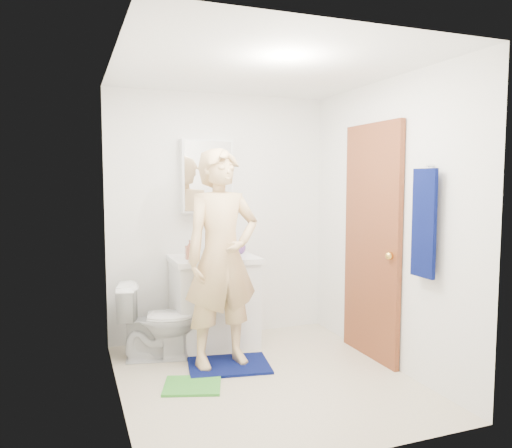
{
  "coord_description": "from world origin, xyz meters",
  "views": [
    {
      "loc": [
        -1.4,
        -3.54,
        1.58
      ],
      "look_at": [
        0.02,
        0.25,
        1.21
      ],
      "focal_mm": 35.0,
      "sensor_mm": 36.0,
      "label": 1
    }
  ],
  "objects_px": {
    "vanity_cabinet": "(214,304)",
    "man": "(222,258)",
    "medicine_cabinet": "(207,176)",
    "soap_dispenser": "(190,249)",
    "toothbrush_cup": "(240,249)",
    "toilet": "(157,321)",
    "towel": "(424,223)"
  },
  "relations": [
    {
      "from": "towel",
      "to": "soap_dispenser",
      "type": "bearing_deg",
      "value": 134.88
    },
    {
      "from": "vanity_cabinet",
      "to": "toothbrush_cup",
      "type": "distance_m",
      "value": 0.58
    },
    {
      "from": "medicine_cabinet",
      "to": "toothbrush_cup",
      "type": "relative_size",
      "value": 6.43
    },
    {
      "from": "medicine_cabinet",
      "to": "towel",
      "type": "relative_size",
      "value": 0.87
    },
    {
      "from": "toothbrush_cup",
      "to": "man",
      "type": "distance_m",
      "value": 0.73
    },
    {
      "from": "vanity_cabinet",
      "to": "towel",
      "type": "height_order",
      "value": "towel"
    },
    {
      "from": "towel",
      "to": "soap_dispenser",
      "type": "height_order",
      "value": "towel"
    },
    {
      "from": "medicine_cabinet",
      "to": "soap_dispenser",
      "type": "xyz_separation_m",
      "value": [
        -0.24,
        -0.28,
        -0.66
      ]
    },
    {
      "from": "vanity_cabinet",
      "to": "man",
      "type": "xyz_separation_m",
      "value": [
        -0.08,
        -0.53,
        0.52
      ]
    },
    {
      "from": "towel",
      "to": "toilet",
      "type": "relative_size",
      "value": 1.19
    },
    {
      "from": "toothbrush_cup",
      "to": "man",
      "type": "xyz_separation_m",
      "value": [
        -0.37,
        -0.63,
        0.03
      ]
    },
    {
      "from": "medicine_cabinet",
      "to": "towel",
      "type": "bearing_deg",
      "value": -55.39
    },
    {
      "from": "towel",
      "to": "man",
      "type": "height_order",
      "value": "man"
    },
    {
      "from": "vanity_cabinet",
      "to": "soap_dispenser",
      "type": "bearing_deg",
      "value": -166.35
    },
    {
      "from": "towel",
      "to": "man",
      "type": "distance_m",
      "value": 1.61
    },
    {
      "from": "vanity_cabinet",
      "to": "towel",
      "type": "xyz_separation_m",
      "value": [
        1.18,
        -1.48,
        0.85
      ]
    },
    {
      "from": "towel",
      "to": "toilet",
      "type": "height_order",
      "value": "towel"
    },
    {
      "from": "vanity_cabinet",
      "to": "soap_dispenser",
      "type": "relative_size",
      "value": 4.62
    },
    {
      "from": "vanity_cabinet",
      "to": "toilet",
      "type": "relative_size",
      "value": 1.19
    },
    {
      "from": "medicine_cabinet",
      "to": "toothbrush_cup",
      "type": "xyz_separation_m",
      "value": [
        0.29,
        -0.13,
        -0.71
      ]
    },
    {
      "from": "vanity_cabinet",
      "to": "soap_dispenser",
      "type": "xyz_separation_m",
      "value": [
        -0.24,
        -0.06,
        0.54
      ]
    },
    {
      "from": "soap_dispenser",
      "to": "man",
      "type": "distance_m",
      "value": 0.5
    },
    {
      "from": "man",
      "to": "vanity_cabinet",
      "type": "bearing_deg",
      "value": 73.04
    },
    {
      "from": "toilet",
      "to": "man",
      "type": "bearing_deg",
      "value": -114.98
    },
    {
      "from": "toilet",
      "to": "toothbrush_cup",
      "type": "xyz_separation_m",
      "value": [
        0.85,
        0.26,
        0.56
      ]
    },
    {
      "from": "towel",
      "to": "toilet",
      "type": "xyz_separation_m",
      "value": [
        -1.74,
        1.32,
        -0.91
      ]
    },
    {
      "from": "vanity_cabinet",
      "to": "man",
      "type": "height_order",
      "value": "man"
    },
    {
      "from": "toothbrush_cup",
      "to": "man",
      "type": "relative_size",
      "value": 0.06
    },
    {
      "from": "medicine_cabinet",
      "to": "soap_dispenser",
      "type": "distance_m",
      "value": 0.76
    },
    {
      "from": "medicine_cabinet",
      "to": "toothbrush_cup",
      "type": "height_order",
      "value": "medicine_cabinet"
    },
    {
      "from": "toilet",
      "to": "man",
      "type": "xyz_separation_m",
      "value": [
        0.48,
        -0.36,
        0.59
      ]
    },
    {
      "from": "vanity_cabinet",
      "to": "medicine_cabinet",
      "type": "distance_m",
      "value": 1.22
    }
  ]
}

